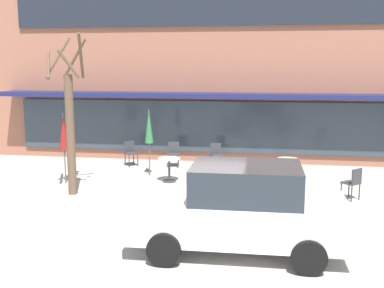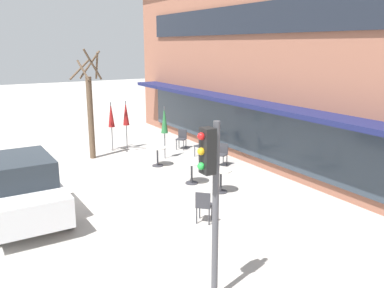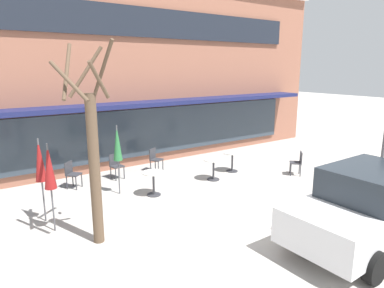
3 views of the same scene
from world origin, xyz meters
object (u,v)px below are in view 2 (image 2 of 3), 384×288
Objects in this scene: patio_umbrella_green_folded at (164,120)px; patio_umbrella_corner_open at (126,113)px; cafe_table_streetside at (192,169)px; street_tree at (90,110)px; cafe_chair_3 at (182,138)px; traffic_light_pole at (211,184)px; cafe_chair_1 at (204,204)px; cafe_chair_2 at (202,144)px; cafe_table_near_wall at (157,153)px; cafe_table_by_tree at (221,177)px; cafe_chair_0 at (222,153)px; patio_umbrella_cream_folded at (111,115)px; parked_sedan at (20,187)px.

patio_umbrella_green_folded is 1.00× the size of patio_umbrella_corner_open.
street_tree is at bearing -158.39° from cafe_table_streetside.
traffic_light_pole reaches higher than cafe_chair_3.
cafe_chair_1 is 6.64m from cafe_chair_2.
cafe_chair_3 is 0.20× the size of street_tree.
cafe_chair_1 reaches higher than cafe_table_near_wall.
cafe_chair_3 is (-1.89, 2.14, 0.01)m from cafe_table_near_wall.
cafe_table_by_tree is at bearing 143.59° from traffic_light_pole.
patio_umbrella_corner_open reaches higher than cafe_table_near_wall.
cafe_table_near_wall is 0.85× the size of cafe_chair_1.
patio_umbrella_corner_open reaches higher than cafe_chair_0.
cafe_chair_0 reaches higher than cafe_table_by_tree.
street_tree is at bearing -97.92° from cafe_chair_3.
cafe_chair_0 and cafe_chair_2 have the same top height.
cafe_table_near_wall is 3.70m from cafe_table_by_tree.
cafe_table_near_wall is 1.57m from patio_umbrella_green_folded.
cafe_table_by_tree is at bearing 134.71° from cafe_chair_1.
cafe_chair_1 is 0.20× the size of street_tree.
cafe_table_streetside is 3.20m from cafe_chair_1.
traffic_light_pole reaches higher than cafe_table_near_wall.
traffic_light_pole is (11.43, -2.20, 0.67)m from patio_umbrella_cream_folded.
parked_sedan is at bearing -89.13° from cafe_table_streetside.
traffic_light_pole is (10.18, -5.06, 1.77)m from cafe_chair_3.
patio_umbrella_cream_folded reaches higher than cafe_table_near_wall.
patio_umbrella_cream_folded is (-2.32, -1.46, 0.00)m from patio_umbrella_green_folded.
cafe_table_near_wall is 0.85× the size of cafe_chair_2.
cafe_table_streetside is 0.35× the size of patio_umbrella_corner_open.
cafe_chair_0 is (4.40, 2.92, -1.10)m from patio_umbrella_cream_folded.
cafe_chair_0 reaches higher than cafe_table_near_wall.
patio_umbrella_green_folded is 1.00× the size of patio_umbrella_cream_folded.
cafe_chair_1 is (2.90, -1.34, 0.01)m from cafe_table_streetside.
traffic_light_pole reaches higher than patio_umbrella_green_folded.
patio_umbrella_green_folded is 2.77m from cafe_chair_0.
cafe_table_near_wall is 5.93m from parked_sedan.
patio_umbrella_green_folded reaches higher than parked_sedan.
cafe_chair_1 is at bearing 55.59° from parked_sedan.
cafe_table_near_wall is at bearing -82.17° from cafe_chair_2.
traffic_light_pole is at bearing -27.47° from cafe_table_streetside.
cafe_chair_3 reaches higher than cafe_table_near_wall.
cafe_table_by_tree is at bearing 79.06° from parked_sedan.
cafe_table_near_wall is at bearing 36.87° from street_tree.
cafe_chair_0 is (2.08, 1.46, -1.10)m from patio_umbrella_green_folded.
cafe_chair_1 is at bearing -45.29° from cafe_table_by_tree.
traffic_light_pole is at bearing 22.89° from parked_sedan.
traffic_light_pole is at bearing -5.78° from street_tree.
cafe_chair_0 is (-1.20, 2.09, 0.01)m from cafe_table_streetside.
cafe_chair_3 is (-1.59, -0.09, 0.00)m from cafe_chair_2.
cafe_table_streetside is at bearing -10.86° from patio_umbrella_green_folded.
cafe_table_streetside is at bearing 2.55° from cafe_table_near_wall.
patio_umbrella_green_folded is at bearing 176.76° from cafe_table_by_tree.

